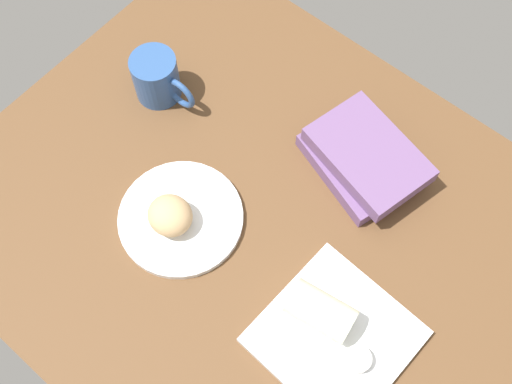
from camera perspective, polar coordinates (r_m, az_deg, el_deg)
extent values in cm
cube|color=brown|center=(118.19, 0.18, -2.96)|extent=(110.00, 90.00, 4.00)
cylinder|color=white|center=(116.57, -6.86, -2.38)|extent=(23.16, 23.16, 1.40)
ellipsoid|color=tan|center=(113.02, -7.82, -2.13)|extent=(8.80, 8.25, 5.93)
cube|color=white|center=(109.86, 7.20, -12.91)|extent=(24.84, 24.84, 1.60)
cylinder|color=silver|center=(107.64, 9.23, -14.81)|extent=(4.47, 4.47, 2.24)
cylinder|color=#CD5D2E|center=(106.85, 9.29, -14.73)|extent=(3.66, 3.66, 0.40)
cylinder|color=beige|center=(106.47, 5.92, -10.73)|extent=(11.98, 8.01, 6.39)
cube|color=#6B4C7A|center=(121.29, 9.31, 2.69)|extent=(24.50, 20.60, 3.28)
cube|color=#6B4C7A|center=(118.41, 10.18, 3.36)|extent=(24.72, 19.36, 3.59)
cylinder|color=#2D518C|center=(127.42, -9.10, 10.29)|extent=(9.18, 9.18, 10.16)
cylinder|color=#A26A3D|center=(123.85, -9.41, 11.49)|extent=(7.53, 7.53, 0.40)
torus|color=#2D518C|center=(124.57, -6.94, 8.91)|extent=(7.34, 1.47, 7.30)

